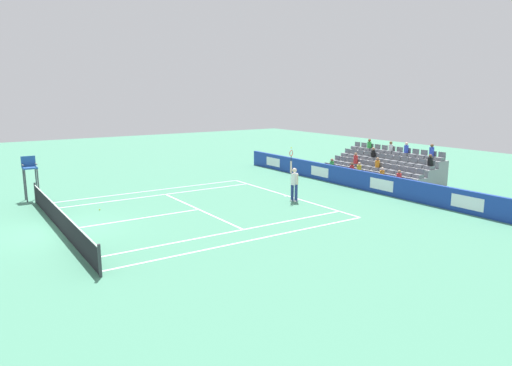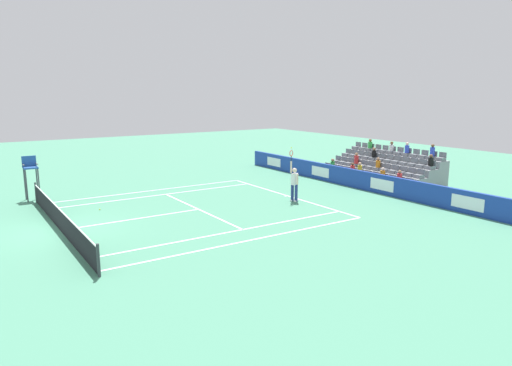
{
  "view_description": "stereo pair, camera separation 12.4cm",
  "coord_description": "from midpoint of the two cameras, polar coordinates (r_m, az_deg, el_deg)",
  "views": [
    {
      "loc": [
        -19.97,
        3.56,
        5.66
      ],
      "look_at": [
        -0.62,
        -9.38,
        1.1
      ],
      "focal_mm": 32.61,
      "sensor_mm": 36.0,
      "label": 1
    },
    {
      "loc": [
        -20.04,
        3.46,
        5.66
      ],
      "look_at": [
        -0.62,
        -9.38,
        1.1
      ],
      "focal_mm": 32.61,
      "sensor_mm": 36.0,
      "label": 2
    }
  ],
  "objects": [
    {
      "name": "umpire_chair",
      "position": [
        27.3,
        -26.11,
        1.23
      ],
      "size": [
        0.7,
        0.7,
        2.34
      ],
      "color": "#474C54",
      "rests_on": "ground"
    },
    {
      "name": "loose_tennis_ball",
      "position": [
        23.95,
        -18.77,
        -3.1
      ],
      "size": [
        0.07,
        0.07,
        0.07
      ],
      "primitive_type": "sphere",
      "color": "#D1E533",
      "rests_on": "ground"
    },
    {
      "name": "ground_plane",
      "position": [
        21.08,
        -23.01,
        -5.4
      ],
      "size": [
        80.0,
        80.0,
        0.0
      ],
      "primitive_type": "plane",
      "color": "#47896B"
    },
    {
      "name": "tennis_player",
      "position": [
        24.4,
        4.56,
        0.02
      ],
      "size": [
        0.54,
        0.43,
        2.85
      ],
      "color": "navy",
      "rests_on": "ground"
    },
    {
      "name": "line_baseline",
      "position": [
        25.87,
        3.73,
        -1.57
      ],
      "size": [
        10.97,
        0.1,
        0.01
      ],
      "primitive_type": "cube",
      "color": "white",
      "rests_on": "ground"
    },
    {
      "name": "line_doubles_sideline_left",
      "position": [
        27.77,
        -13.14,
        -0.96
      ],
      "size": [
        0.1,
        11.89,
        0.01
      ],
      "primitive_type": "cube",
      "color": "white",
      "rests_on": "ground"
    },
    {
      "name": "stadium_stand",
      "position": [
        30.95,
        15.14,
        1.45
      ],
      "size": [
        7.44,
        3.8,
        2.62
      ],
      "color": "gray",
      "rests_on": "ground"
    },
    {
      "name": "tennis_net",
      "position": [
        20.96,
        -23.11,
        -4.1
      ],
      "size": [
        11.97,
        0.1,
        1.07
      ],
      "color": "#33383D",
      "rests_on": "ground"
    },
    {
      "name": "line_service",
      "position": [
        23.03,
        -7.2,
        -3.22
      ],
      "size": [
        8.23,
        0.1,
        0.01
      ],
      "primitive_type": "cube",
      "color": "white",
      "rests_on": "ground"
    },
    {
      "name": "line_singles_sideline_left",
      "position": [
        26.52,
        -12.08,
        -1.48
      ],
      "size": [
        0.1,
        11.89,
        0.01
      ],
      "primitive_type": "cube",
      "color": "white",
      "rests_on": "ground"
    },
    {
      "name": "sponsor_barrier",
      "position": [
        28.86,
        11.27,
        0.67
      ],
      "size": [
        20.83,
        0.22,
        1.1
      ],
      "color": "#193899",
      "rests_on": "ground"
    },
    {
      "name": "line_doubles_sideline_right",
      "position": [
        18.23,
        -0.67,
        -7.0
      ],
      "size": [
        0.1,
        11.89,
        0.01
      ],
      "primitive_type": "cube",
      "color": "white",
      "rests_on": "ground"
    },
    {
      "name": "line_centre_service",
      "position": [
        21.84,
        -14.74,
        -4.3
      ],
      "size": [
        0.1,
        6.4,
        0.01
      ],
      "primitive_type": "cube",
      "color": "white",
      "rests_on": "ground"
    },
    {
      "name": "line_singles_sideline_right",
      "position": [
        19.33,
        -2.9,
        -5.94
      ],
      "size": [
        0.1,
        11.89,
        0.01
      ],
      "primitive_type": "cube",
      "color": "white",
      "rests_on": "ground"
    },
    {
      "name": "line_centre_mark",
      "position": [
        25.81,
        3.55,
        -1.59
      ],
      "size": [
        0.1,
        0.2,
        0.01
      ],
      "primitive_type": "cube",
      "color": "white",
      "rests_on": "ground"
    }
  ]
}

